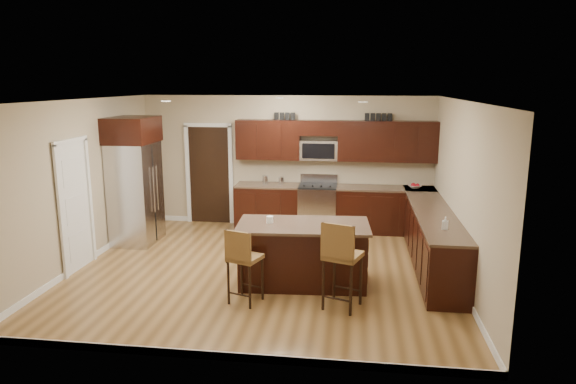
# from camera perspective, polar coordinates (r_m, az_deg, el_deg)

# --- Properties ---
(floor) EXTENTS (6.00, 6.00, 0.00)m
(floor) POSITION_cam_1_polar(r_m,az_deg,el_deg) (8.35, -2.70, -8.69)
(floor) COLOR olive
(floor) RESTS_ON ground
(ceiling) EXTENTS (6.00, 6.00, 0.00)m
(ceiling) POSITION_cam_1_polar(r_m,az_deg,el_deg) (7.81, -2.90, 10.16)
(ceiling) COLOR silver
(ceiling) RESTS_ON wall_back
(wall_back) EXTENTS (6.00, 0.00, 6.00)m
(wall_back) POSITION_cam_1_polar(r_m,az_deg,el_deg) (10.65, -0.17, 3.40)
(wall_back) COLOR tan
(wall_back) RESTS_ON floor
(wall_left) EXTENTS (0.00, 5.50, 5.50)m
(wall_left) POSITION_cam_1_polar(r_m,az_deg,el_deg) (9.00, -21.95, 0.89)
(wall_left) COLOR tan
(wall_left) RESTS_ON floor
(wall_right) EXTENTS (0.00, 5.50, 5.50)m
(wall_right) POSITION_cam_1_polar(r_m,az_deg,el_deg) (8.01, 18.83, -0.17)
(wall_right) COLOR tan
(wall_right) RESTS_ON floor
(base_cabinets) EXTENTS (4.02, 3.96, 0.92)m
(base_cabinets) POSITION_cam_1_polar(r_m,az_deg,el_deg) (9.48, 10.25, -3.40)
(base_cabinets) COLOR black
(base_cabinets) RESTS_ON floor
(upper_cabinets) EXTENTS (4.00, 0.33, 0.80)m
(upper_cabinets) POSITION_cam_1_polar(r_m,az_deg,el_deg) (10.33, 5.48, 5.82)
(upper_cabinets) COLOR black
(upper_cabinets) RESTS_ON wall_back
(range) EXTENTS (0.76, 0.64, 1.11)m
(range) POSITION_cam_1_polar(r_m,az_deg,el_deg) (10.46, 3.31, -1.69)
(range) COLOR silver
(range) RESTS_ON floor
(microwave) EXTENTS (0.76, 0.31, 0.40)m
(microwave) POSITION_cam_1_polar(r_m,az_deg,el_deg) (10.40, 3.45, 4.67)
(microwave) COLOR silver
(microwave) RESTS_ON upper_cabinets
(doorway) EXTENTS (0.85, 0.03, 2.06)m
(doorway) POSITION_cam_1_polar(r_m,az_deg,el_deg) (11.02, -8.71, 1.87)
(doorway) COLOR black
(doorway) RESTS_ON floor
(pantry_door) EXTENTS (0.03, 0.80, 2.04)m
(pantry_door) POSITION_cam_1_polar(r_m,az_deg,el_deg) (8.80, -22.62, -1.60)
(pantry_door) COLOR white
(pantry_door) RESTS_ON floor
(letter_decor) EXTENTS (2.20, 0.03, 0.15)m
(letter_decor) POSITION_cam_1_polar(r_m,az_deg,el_deg) (10.30, 4.73, 8.35)
(letter_decor) COLOR black
(letter_decor) RESTS_ON upper_cabinets
(island) EXTENTS (2.00, 1.14, 0.92)m
(island) POSITION_cam_1_polar(r_m,az_deg,el_deg) (7.71, 1.69, -7.08)
(island) COLOR black
(island) RESTS_ON floor
(stool_left) EXTENTS (0.50, 0.50, 1.05)m
(stool_left) POSITION_cam_1_polar(r_m,az_deg,el_deg) (6.96, -5.05, -7.28)
(stool_left) COLOR olive
(stool_left) RESTS_ON floor
(stool_right) EXTENTS (0.58, 0.58, 1.21)m
(stool_right) POSITION_cam_1_polar(r_m,az_deg,el_deg) (6.77, 5.90, -7.02)
(stool_right) COLOR olive
(stool_right) RESTS_ON floor
(refrigerator) EXTENTS (0.79, 1.00, 2.35)m
(refrigerator) POSITION_cam_1_polar(r_m,az_deg,el_deg) (9.89, -16.64, 1.34)
(refrigerator) COLOR silver
(refrigerator) RESTS_ON floor
(floor_mat) EXTENTS (1.12, 0.91, 0.01)m
(floor_mat) POSITION_cam_1_polar(r_m,az_deg,el_deg) (9.70, 2.10, -5.64)
(floor_mat) COLOR brown
(floor_mat) RESTS_ON floor
(fruit_bowl) EXTENTS (0.31, 0.31, 0.06)m
(fruit_bowl) POSITION_cam_1_polar(r_m,az_deg,el_deg) (10.40, 13.90, 0.59)
(fruit_bowl) COLOR silver
(fruit_bowl) RESTS_ON base_cabinets
(soap_bottle) EXTENTS (0.10, 0.10, 0.18)m
(soap_bottle) POSITION_cam_1_polar(r_m,az_deg,el_deg) (7.61, 17.07, -3.31)
(soap_bottle) COLOR #B2B2B2
(soap_bottle) RESTS_ON base_cabinets
(canister_tall) EXTENTS (0.12, 0.12, 0.18)m
(canister_tall) POSITION_cam_1_polar(r_m,az_deg,el_deg) (10.47, -2.55, 1.35)
(canister_tall) COLOR silver
(canister_tall) RESTS_ON base_cabinets
(canister_short) EXTENTS (0.11, 0.11, 0.16)m
(canister_short) POSITION_cam_1_polar(r_m,az_deg,el_deg) (10.42, -0.77, 1.24)
(canister_short) COLOR silver
(canister_short) RESTS_ON base_cabinets
(island_jar) EXTENTS (0.10, 0.10, 0.10)m
(island_jar) POSITION_cam_1_polar(r_m,az_deg,el_deg) (7.62, -2.04, -3.08)
(island_jar) COLOR white
(island_jar) RESTS_ON island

